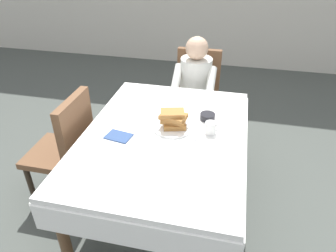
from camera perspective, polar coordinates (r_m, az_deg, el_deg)
ground_plane at (r=2.62m, az=-0.57°, el=-14.99°), size 14.00×14.00×0.00m
dining_table_main at (r=2.19m, az=-0.66°, el=-3.36°), size 1.12×1.52×0.74m
chair_diner at (r=3.24m, az=5.24°, el=6.58°), size 0.44×0.45×0.93m
diner_person at (r=3.04m, az=4.94°, el=7.69°), size 0.40×0.43×1.12m
chair_left_side at (r=2.52m, az=-17.98°, el=-3.19°), size 0.45×0.44×0.93m
plate_breakfast at (r=2.20m, az=0.85°, el=-0.20°), size 0.28×0.28×0.02m
breakfast_stack at (r=2.16m, az=1.03°, el=1.36°), size 0.20×0.16×0.12m
cup_coffee at (r=2.14m, az=7.85°, el=-0.33°), size 0.11×0.08×0.08m
bowl_butter at (r=2.31m, az=7.25°, el=1.75°), size 0.11×0.11×0.04m
fork_left_of_plate at (r=2.22m, az=-4.05°, el=-0.01°), size 0.02×0.18×0.00m
knife_right_of_plate at (r=2.16m, az=5.68°, el=-1.20°), size 0.03×0.20×0.00m
spoon_near_edge at (r=1.96m, az=-0.52°, el=-5.00°), size 0.15×0.06×0.00m
napkin_folded at (r=2.13m, az=-9.02°, el=-1.86°), size 0.19×0.15×0.01m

